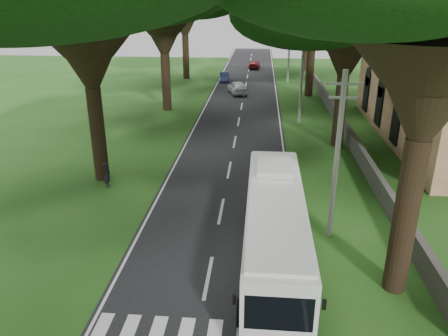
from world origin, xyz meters
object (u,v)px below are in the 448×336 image
at_px(pole_mid, 302,77).
at_px(pole_near, 337,154).
at_px(coach_bus, 275,228).
at_px(distant_car_a, 237,87).
at_px(distant_car_c, 254,64).
at_px(pedestrian, 107,174).
at_px(pole_far, 289,50).
at_px(distant_car_b, 224,77).

bearing_deg(pole_mid, pole_near, -90.00).
xyz_separation_m(pole_near, coach_bus, (-2.80, -2.80, -2.38)).
bearing_deg(pole_near, distant_car_a, 101.04).
relative_size(pole_mid, distant_car_c, 1.92).
height_order(distant_car_a, pedestrian, pedestrian).
bearing_deg(pole_far, pole_mid, -90.00).
bearing_deg(distant_car_b, distant_car_a, -80.43).
xyz_separation_m(distant_car_c, pedestrian, (-7.99, -46.98, 0.17)).
bearing_deg(pole_far, distant_car_b, 178.89).
bearing_deg(distant_car_c, pole_near, 97.15).
distance_m(pole_far, distant_car_c, 13.09).
relative_size(pole_near, distant_car_c, 1.92).
bearing_deg(pole_far, distant_car_c, 111.91).
height_order(pole_far, distant_car_c, pole_far).
xyz_separation_m(pole_near, distant_car_a, (-6.30, 32.29, -3.41)).
bearing_deg(pedestrian, pole_far, -24.66).
bearing_deg(pedestrian, distant_car_a, -17.93).
bearing_deg(distant_car_a, pole_near, 85.33).
relative_size(pole_mid, distant_car_b, 2.27).
xyz_separation_m(pole_far, coach_bus, (-2.80, -42.80, -2.38)).
relative_size(pole_near, pole_mid, 1.00).
distance_m(pole_near, pole_far, 40.00).
distance_m(coach_bus, distant_car_b, 43.36).
height_order(pole_far, pedestrian, pole_far).
height_order(distant_car_a, distant_car_c, distant_car_a).
height_order(pole_near, pole_mid, same).
xyz_separation_m(pole_mid, pedestrian, (-12.69, -15.30, -3.38)).
height_order(pole_near, distant_car_c, pole_near).
height_order(pole_far, distant_car_a, pole_far).
xyz_separation_m(pole_near, distant_car_c, (-4.70, 51.69, -3.55)).
xyz_separation_m(distant_car_b, pedestrian, (-4.19, -35.46, 0.19)).
distance_m(pole_mid, pedestrian, 20.16).
bearing_deg(pole_near, pole_far, 90.00).
distance_m(pole_far, pedestrian, 37.66).
height_order(pole_near, pole_far, same).
xyz_separation_m(pole_far, distant_car_b, (-8.50, 0.16, -3.57)).
bearing_deg(distant_car_c, distant_car_b, 73.70).
distance_m(pole_near, pole_mid, 20.00).
bearing_deg(distant_car_b, pole_far, -7.15).
height_order(pole_mid, pole_far, same).
bearing_deg(distant_car_c, pole_mid, 100.39).
xyz_separation_m(coach_bus, distant_car_a, (-3.50, 35.09, -1.03)).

